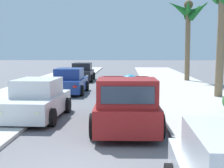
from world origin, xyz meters
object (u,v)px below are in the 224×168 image
car_left_mid (82,72)px  palm_tree_left_mid (189,15)px  pickup_truck (126,105)px  car_right_near (37,100)px  car_left_near (70,82)px  palm_tree_right_fore (221,1)px

car_left_mid → palm_tree_left_mid: bearing=-3.4°
pickup_truck → car_right_near: size_ratio=1.22×
car_left_near → palm_tree_right_fore: 9.74m
car_left_mid → pickup_truck: bearing=-78.0°
car_left_near → car_left_mid: same height
car_left_mid → palm_tree_right_fore: 14.40m
car_right_near → car_left_near: bearing=90.0°
palm_tree_left_mid → palm_tree_right_fore: bearing=-91.0°
palm_tree_left_mid → car_right_near: bearing=-118.8°
car_right_near → palm_tree_left_mid: 18.38m
car_left_near → palm_tree_left_mid: 12.61m
pickup_truck → car_right_near: pickup_truck is taller
pickup_truck → palm_tree_left_mid: palm_tree_left_mid is taller
car_right_near → palm_tree_left_mid: bearing=61.2°
car_left_mid → palm_tree_right_fore: size_ratio=0.64×
pickup_truck → palm_tree_right_fore: 9.65m
car_left_near → palm_tree_left_mid: bearing=42.9°
palm_tree_right_fore → palm_tree_left_mid: size_ratio=1.00×
car_right_near → palm_tree_right_fore: 10.99m
car_left_near → palm_tree_left_mid: (8.56, 7.96, 4.73)m
palm_tree_right_fore → car_right_near: bearing=-146.7°
car_left_near → palm_tree_left_mid: size_ratio=0.64×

